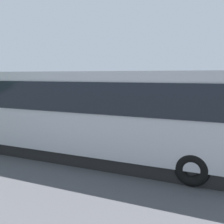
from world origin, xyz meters
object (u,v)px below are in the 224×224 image
stunt_motorcycle (100,106)px  spectator_right (91,119)px  spectator_far_right (75,118)px  spectator_far_left (153,124)px  spectator_left (130,121)px  tour_bus (89,115)px  parked_motorcycle_silver (164,140)px  spectator_centre (111,120)px

stunt_motorcycle → spectator_right: bearing=111.7°
spectator_far_right → stunt_motorcycle: stunt_motorcycle is taller
stunt_motorcycle → spectator_far_right: bearing=102.3°
spectator_far_left → spectator_far_right: bearing=4.6°
spectator_left → spectator_right: (1.92, 0.15, -0.01)m
tour_bus → stunt_motorcycle: 7.97m
tour_bus → spectator_far_right: size_ratio=6.38×
tour_bus → parked_motorcycle_silver: bearing=-143.4°
spectator_far_right → stunt_motorcycle: (1.09, -5.01, -0.01)m
spectator_far_left → spectator_right: spectator_right is taller
spectator_far_left → spectator_left: (1.05, 0.07, 0.07)m
spectator_left → parked_motorcycle_silver: 1.94m
spectator_left → spectator_far_right: 2.80m
spectator_left → stunt_motorcycle: (3.89, -4.77, -0.03)m
spectator_right → spectator_far_right: size_ratio=1.00×
spectator_far_left → spectator_left: spectator_left is taller
spectator_centre → stunt_motorcycle: bearing=-58.5°
tour_bus → spectator_centre: (0.15, -2.38, -0.57)m
spectator_centre → spectator_far_right: bearing=2.9°
spectator_left → spectator_centre: size_ratio=0.99×
spectator_centre → spectator_right: bearing=0.4°
spectator_left → spectator_right: bearing=4.4°
parked_motorcycle_silver → spectator_centre: bearing=-12.5°
spectator_right → parked_motorcycle_silver: size_ratio=0.85×
spectator_centre → parked_motorcycle_silver: spectator_centre is taller
spectator_far_left → spectator_far_right: 3.85m
spectator_far_right → spectator_right: bearing=-174.2°
spectator_centre → spectator_far_left: bearing=-173.7°
spectator_far_left → stunt_motorcycle: (4.93, -4.70, 0.04)m
spectator_left → stunt_motorcycle: size_ratio=0.92×
spectator_far_left → spectator_left: bearing=3.8°
spectator_centre → stunt_motorcycle: (3.00, -4.91, -0.04)m
spectator_far_right → stunt_motorcycle: bearing=-77.7°
spectator_far_right → spectator_far_left: bearing=-175.4°
spectator_far_left → spectator_centre: spectator_centre is taller
spectator_far_right → tour_bus: bearing=132.0°
spectator_centre → spectator_right: 1.04m
tour_bus → stunt_motorcycle: tour_bus is taller
spectator_right → stunt_motorcycle: bearing=-68.3°
spectator_left → spectator_centre: bearing=9.1°
tour_bus → spectator_centre: bearing=-86.4°
spectator_right → parked_motorcycle_silver: spectator_right is taller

